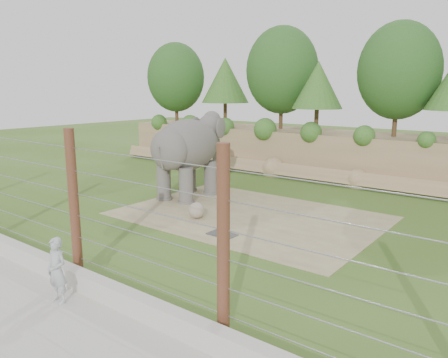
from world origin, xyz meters
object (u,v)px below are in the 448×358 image
Objects in this scene: barrier_fence at (74,204)px; zookeeper at (57,270)px; elephant at (187,157)px; stone_ball at (197,210)px.

zookeeper is (1.00, -1.22, -1.19)m from barrier_fence.
stone_ball is at bearing -49.23° from elephant.
barrier_fence is (0.90, -5.92, 1.67)m from stone_ball.
barrier_fence reaches higher than zookeeper.
stone_ball is 0.39× the size of zookeeper.
barrier_fence is 12.71× the size of zookeeper.
elephant is at bearing 112.94° from barrier_fence.
elephant is 9.00m from barrier_fence.
elephant is at bearing 137.75° from stone_ball.
barrier_fence is at bearing -74.04° from elephant.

